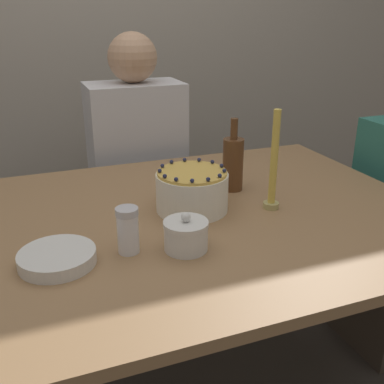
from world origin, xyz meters
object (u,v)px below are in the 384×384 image
bottle (233,163)px  person_man_blue_shirt (139,195)px  sugar_bowl (186,235)px  candle (273,169)px  sugar_shaker (128,230)px  cake (192,191)px

bottle → person_man_blue_shirt: bearing=106.4°
sugar_bowl → person_man_blue_shirt: 0.96m
sugar_bowl → candle: candle is taller
sugar_bowl → person_man_blue_shirt: person_man_blue_shirt is taller
sugar_shaker → person_man_blue_shirt: 0.96m
cake → sugar_shaker: bearing=-142.5°
sugar_shaker → person_man_blue_shirt: size_ratio=0.09×
sugar_shaker → bottle: 0.51m
cake → person_man_blue_shirt: (0.01, 0.70, -0.28)m
cake → sugar_shaker: 0.30m
bottle → person_man_blue_shirt: 0.69m
sugar_bowl → bottle: (0.29, 0.33, 0.05)m
bottle → candle: bearing=-76.9°
person_man_blue_shirt → cake: bearing=89.2°
sugar_bowl → sugar_shaker: sugar_shaker is taller
candle → person_man_blue_shirt: person_man_blue_shirt is taller
cake → sugar_bowl: (-0.10, -0.22, -0.02)m
candle → sugar_shaker: bearing=-166.9°
sugar_bowl → sugar_shaker: 0.14m
cake → person_man_blue_shirt: bearing=89.2°
cake → sugar_bowl: size_ratio=1.90×
sugar_bowl → candle: size_ratio=0.37×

